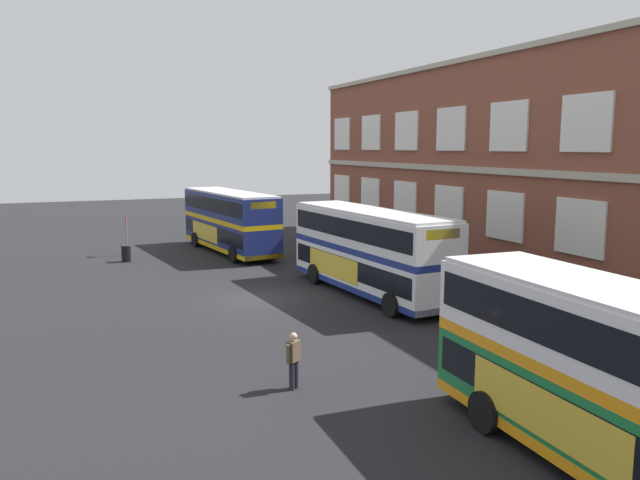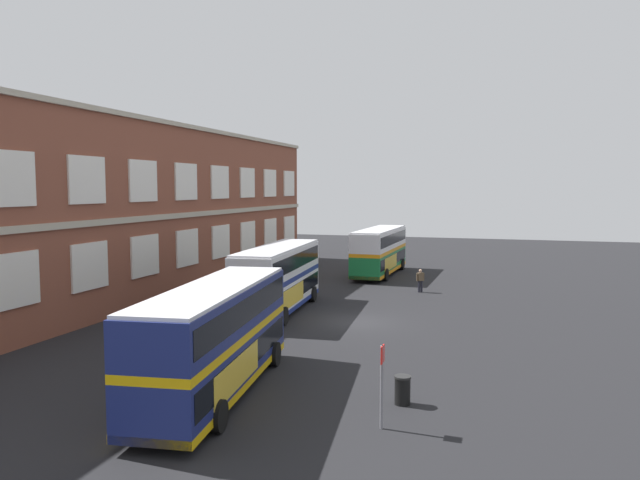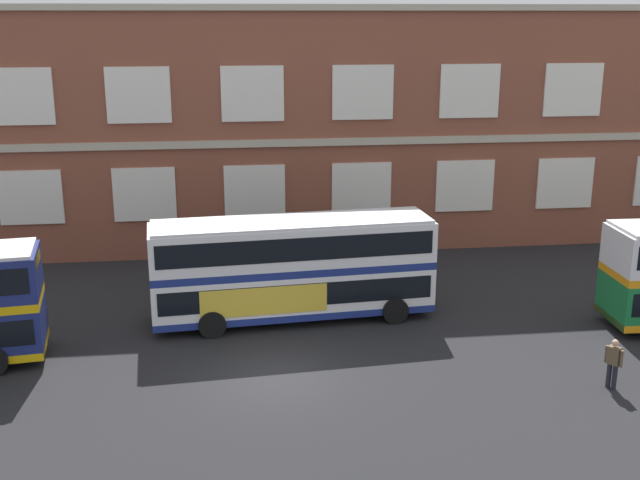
% 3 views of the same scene
% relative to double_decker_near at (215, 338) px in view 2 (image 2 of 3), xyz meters
% --- Properties ---
extents(ground_plane, '(120.00, 120.00, 0.00)m').
position_rel_double_decker_near_xyz_m(ground_plane, '(13.37, -0.15, -2.15)').
color(ground_plane, black).
extents(brick_terminal_building, '(53.22, 8.19, 12.17)m').
position_rel_double_decker_near_xyz_m(brick_terminal_building, '(16.08, 15.83, 3.79)').
color(brick_terminal_building, brown).
rests_on(brick_terminal_building, ground).
extents(double_decker_near, '(11.24, 3.95, 4.07)m').
position_rel_double_decker_near_xyz_m(double_decker_near, '(0.00, 0.00, 0.00)').
color(double_decker_near, navy).
rests_on(double_decker_near, ground).
extents(double_decker_middle, '(11.17, 3.52, 4.07)m').
position_rel_double_decker_near_xyz_m(double_decker_middle, '(14.49, 3.13, 0.00)').
color(double_decker_middle, silver).
rests_on(double_decker_middle, ground).
extents(double_decker_far, '(11.05, 3.04, 4.07)m').
position_rel_double_decker_near_xyz_m(double_decker_far, '(31.95, 0.40, 0.00)').
color(double_decker_far, '#197038').
rests_on(double_decker_far, ground).
extents(waiting_passenger, '(0.44, 0.59, 1.70)m').
position_rel_double_decker_near_xyz_m(waiting_passenger, '(24.21, -4.23, -1.22)').
color(waiting_passenger, black).
rests_on(waiting_passenger, ground).
extents(bus_stand_flag, '(0.44, 0.10, 2.70)m').
position_rel_double_decker_near_xyz_m(bus_stand_flag, '(-1.33, -6.51, -0.51)').
color(bus_stand_flag, slate).
rests_on(bus_stand_flag, ground).
extents(station_litter_bin, '(0.60, 0.60, 1.03)m').
position_rel_double_decker_near_xyz_m(station_litter_bin, '(1.03, -6.79, -1.63)').
color(station_litter_bin, black).
rests_on(station_litter_bin, ground).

